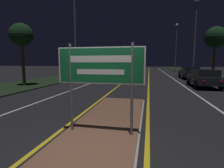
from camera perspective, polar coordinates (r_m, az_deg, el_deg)
ground_plane at (r=4.11m, az=-8.04°, el=-22.21°), size 160.00×160.00×0.00m
median_island at (r=5.02m, az=-3.69°, el=-16.01°), size 2.15×9.31×0.10m
verge_left at (r=25.79m, az=-12.76°, el=2.56°), size 5.00×100.00×0.08m
verge_right at (r=24.85m, az=31.27°, el=1.53°), size 5.00×100.00×0.08m
centre_line_yellow_left at (r=28.55m, az=6.85°, el=3.04°), size 0.12×70.00×0.01m
centre_line_yellow_right at (r=28.43m, az=11.93°, el=2.92°), size 0.12×70.00×0.01m
lane_line_white_left at (r=28.95m, az=1.04°, el=3.14°), size 0.12×70.00×0.01m
lane_line_white_right at (r=28.59m, az=17.83°, el=2.75°), size 0.12×70.00×0.01m
edge_line_white_left at (r=29.66m, az=-4.67°, el=3.21°), size 0.10×70.00×0.01m
edge_line_white_right at (r=29.05m, az=23.73°, el=2.55°), size 0.10×70.00×0.01m
highway_sign at (r=4.61m, az=-3.88°, el=4.78°), size 2.34×0.07×2.41m
streetlight_left_near at (r=19.54m, az=-12.08°, el=20.05°), size 0.57×0.57×9.71m
streetlight_right_near at (r=24.15m, az=25.66°, el=17.87°), size 0.63×0.63×9.70m
streetlight_right_far at (r=38.13m, az=20.22°, el=12.81°), size 0.51×0.51×9.61m
car_receding_0 at (r=15.80m, az=27.83°, el=1.77°), size 1.92×4.20×1.43m
car_receding_1 at (r=23.25m, az=23.98°, el=3.49°), size 1.97×4.66×1.48m
car_approaching_0 at (r=20.36m, az=0.37°, el=3.72°), size 1.87×4.16×1.53m
car_approaching_1 at (r=33.05m, az=4.97°, el=5.05°), size 1.86×4.43×1.59m
warning_sign at (r=25.65m, az=29.81°, el=5.03°), size 0.60×0.06×2.35m
roadside_palm_left at (r=16.44m, az=-27.46°, el=13.83°), size 1.84×1.84×5.07m
roadside_palm_right at (r=25.21m, az=30.71°, el=12.91°), size 2.56×2.56×6.22m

